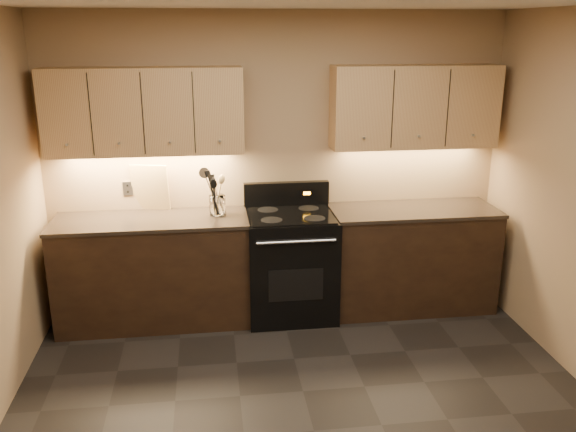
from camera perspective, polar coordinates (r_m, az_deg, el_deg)
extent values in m
plane|color=black|center=(4.11, 2.43, -19.44)|extent=(4.00, 4.00, 0.00)
cube|color=#9E7B5C|center=(5.40, -1.05, 4.91)|extent=(4.00, 0.04, 2.60)
cube|color=black|center=(5.36, -12.45, -5.15)|extent=(1.60, 0.60, 0.90)
cube|color=#382C24|center=(5.20, -12.78, -0.41)|extent=(1.62, 0.62, 0.03)
cube|color=black|center=(5.62, 11.42, -4.00)|extent=(1.44, 0.60, 0.90)
cube|color=#382C24|center=(5.47, 11.71, 0.54)|extent=(1.46, 0.62, 0.03)
cube|color=black|center=(5.35, 0.25, -4.64)|extent=(0.76, 0.65, 0.92)
cube|color=black|center=(5.19, 0.26, 0.12)|extent=(0.70, 0.60, 0.01)
cube|color=black|center=(5.43, -0.15, 2.06)|extent=(0.76, 0.07, 0.22)
cube|color=orange|center=(5.42, 1.78, 2.14)|extent=(0.06, 0.00, 0.03)
cylinder|color=silver|center=(4.91, 0.79, -2.43)|extent=(0.65, 0.02, 0.02)
cube|color=black|center=(5.07, 0.75, -6.49)|extent=(0.46, 0.00, 0.28)
cylinder|color=black|center=(5.03, -1.54, -0.38)|extent=(0.18, 0.18, 0.00)
cylinder|color=black|center=(5.08, 2.50, -0.22)|extent=(0.18, 0.18, 0.00)
cylinder|color=black|center=(5.31, -1.89, 0.59)|extent=(0.18, 0.18, 0.00)
cylinder|color=black|center=(5.36, 1.94, 0.74)|extent=(0.18, 0.18, 0.00)
cube|color=tan|center=(5.16, -13.29, 9.51)|extent=(1.60, 0.30, 0.70)
cube|color=tan|center=(5.43, 11.76, 9.98)|extent=(1.44, 0.30, 0.70)
cube|color=#B2B5BA|center=(5.45, -14.76, 2.50)|extent=(0.08, 0.01, 0.12)
cylinder|color=white|center=(5.19, -6.63, 1.03)|extent=(0.17, 0.17, 0.17)
cylinder|color=white|center=(5.21, -6.60, 0.22)|extent=(0.13, 0.13, 0.02)
cube|color=#D8BC74|center=(5.39, -12.77, 2.63)|extent=(0.33, 0.15, 0.41)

